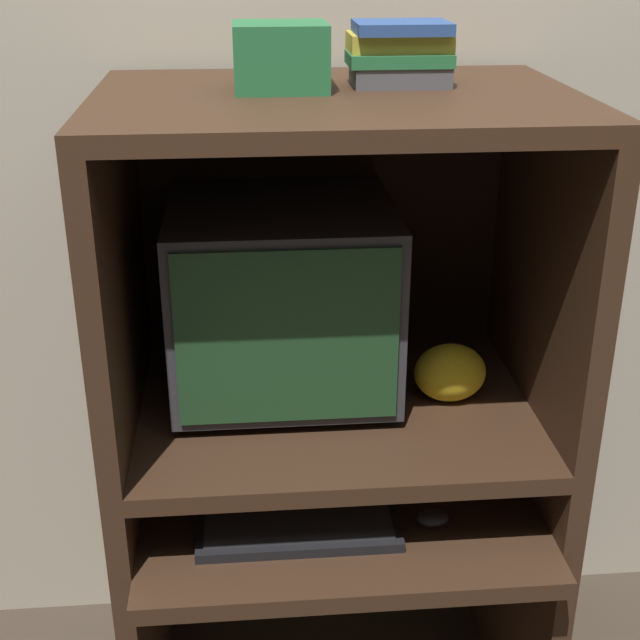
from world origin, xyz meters
The scene contains 10 objects.
wall_back centered at (0.00, 0.68, 1.30)m, with size 6.00×0.06×2.60m.
desk_base centered at (0.00, 0.26, 0.38)m, with size 0.87×0.70×0.62m.
desk_monitor_shelf centered at (0.00, 0.31, 0.75)m, with size 0.87×0.62×0.17m.
hutch_upper centered at (0.00, 0.34, 1.20)m, with size 0.87×0.62×0.62m.
crt_monitor centered at (-0.10, 0.39, 0.99)m, with size 0.45×0.42×0.40m.
keyboard centered at (-0.09, 0.12, 0.63)m, with size 0.39×0.17×0.03m.
mouse centered at (0.17, 0.12, 0.63)m, with size 0.06×0.04×0.03m.
snack_bag centered at (0.24, 0.31, 0.85)m, with size 0.15×0.11×0.12m.
book_stack centered at (0.12, 0.38, 1.47)m, with size 0.19×0.13×0.11m.
storage_box centered at (-0.10, 0.35, 1.47)m, with size 0.17×0.14×0.12m.
Camera 1 is at (-0.17, -1.28, 1.69)m, focal length 50.00 mm.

